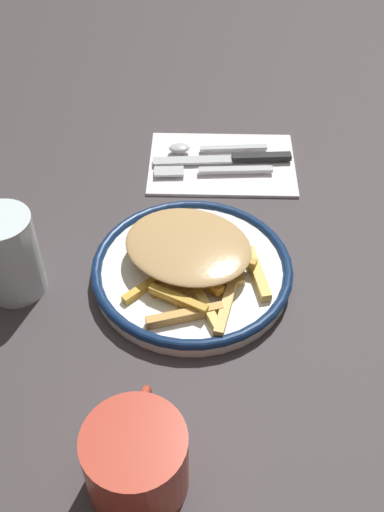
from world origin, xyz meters
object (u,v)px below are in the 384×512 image
at_px(spoon, 201,148).
at_px(knife, 235,158).
at_px(coffee_mug, 136,460).
at_px(fork, 213,170).
at_px(plate, 192,270).
at_px(fries_heap, 192,256).
at_px(water_glass, 9,255).
at_px(napkin, 222,163).

bearing_deg(spoon, knife, -110.45).
distance_m(knife, coffee_mug, 0.51).
bearing_deg(fork, plate, 177.27).
distance_m(spoon, coffee_mug, 0.53).
bearing_deg(plate, fork, -2.73).
xyz_separation_m(fork, coffee_mug, (-0.47, 0.03, 0.03)).
height_order(spoon, coffee_mug, coffee_mug).
xyz_separation_m(fries_heap, water_glass, (-0.04, 0.21, 0.02)).
distance_m(napkin, coffee_mug, 0.51).
bearing_deg(knife, napkin, 98.52).
xyz_separation_m(fork, knife, (0.03, -0.03, 0.00)).
relative_size(napkin, spoon, 1.45).
relative_size(plate, knife, 1.19).
bearing_deg(fork, fries_heap, 177.20).
relative_size(napkin, fork, 1.25).
distance_m(plate, fork, 0.21).
bearing_deg(fork, knife, -43.55).
bearing_deg(fries_heap, fork, -2.80).
relative_size(fries_heap, knife, 0.97).
distance_m(fork, coffee_mug, 0.48).
xyz_separation_m(napkin, fork, (-0.03, 0.01, 0.01)).
height_order(fries_heap, fork, fries_heap).
distance_m(fries_heap, napkin, 0.24).
height_order(plate, fries_heap, fries_heap).
relative_size(fries_heap, coffee_mug, 1.67).
height_order(napkin, spoon, spoon).
relative_size(fries_heap, spoon, 1.34).
relative_size(spoon, coffee_mug, 1.25).
xyz_separation_m(plate, coffee_mug, (-0.27, 0.02, 0.03)).
distance_m(plate, coffee_mug, 0.27).
bearing_deg(spoon, napkin, -123.27).
distance_m(fries_heap, water_glass, 0.22).
relative_size(plate, spoon, 1.63).
bearing_deg(water_glass, fries_heap, -80.20).
bearing_deg(coffee_mug, plate, -5.14).
relative_size(fork, knife, 0.84).
bearing_deg(coffee_mug, knife, -7.27).
xyz_separation_m(knife, spoon, (0.02, 0.05, 0.00)).
bearing_deg(napkin, water_glass, 139.49).
distance_m(water_glass, coffee_mug, 0.30).
relative_size(fries_heap, water_glass, 1.82).
bearing_deg(knife, fries_heap, 170.33).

